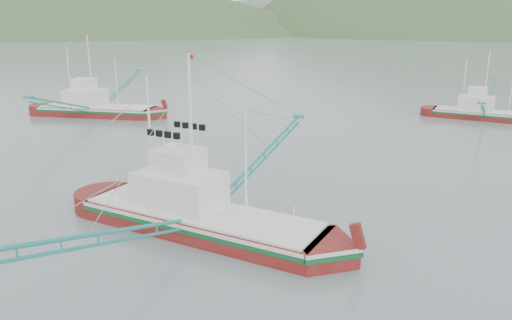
# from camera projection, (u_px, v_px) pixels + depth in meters

# --- Properties ---
(ground) EXTENTS (1200.00, 1200.00, 0.00)m
(ground) POSITION_uv_depth(u_px,v_px,m) (246.00, 234.00, 31.87)
(ground) COLOR slate
(ground) RESTS_ON ground
(main_boat) EXTENTS (17.02, 28.75, 12.17)m
(main_boat) POSITION_uv_depth(u_px,v_px,m) (199.00, 195.00, 31.63)
(main_boat) COLOR maroon
(main_boat) RESTS_ON ground
(bg_boat_left) EXTENTS (16.46, 29.20, 11.84)m
(bg_boat_left) POSITION_uv_depth(u_px,v_px,m) (95.00, 104.00, 69.41)
(bg_boat_left) COLOR maroon
(bg_boat_left) RESTS_ON ground
(bg_boat_right) EXTENTS (13.81, 23.36, 9.85)m
(bg_boat_right) POSITION_uv_depth(u_px,v_px,m) (486.00, 105.00, 66.85)
(bg_boat_right) COLOR maroon
(bg_boat_right) RESTS_ON ground
(headland_left) EXTENTS (448.00, 308.00, 210.00)m
(headland_left) POSITION_uv_depth(u_px,v_px,m) (79.00, 34.00, 394.52)
(headland_left) COLOR #3B5C2F
(headland_left) RESTS_ON ground
(ridge_distant) EXTENTS (960.00, 400.00, 240.00)m
(ridge_distant) POSITION_uv_depth(u_px,v_px,m) (335.00, 29.00, 563.63)
(ridge_distant) COLOR slate
(ridge_distant) RESTS_ON ground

